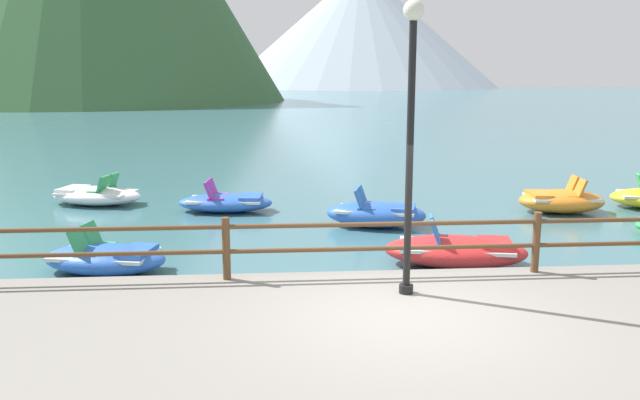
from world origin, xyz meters
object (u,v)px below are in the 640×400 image
(pedal_boat_5, at_px, (226,202))
(pedal_boat_6, at_px, (456,250))
(pedal_boat_1, at_px, (106,258))
(pedal_boat_3, at_px, (376,213))
(lamp_post, at_px, (411,122))
(pedal_boat_0, at_px, (96,195))
(pedal_boat_4, at_px, (561,200))

(pedal_boat_5, height_order, pedal_boat_6, pedal_boat_6)
(pedal_boat_1, height_order, pedal_boat_3, pedal_boat_3)
(pedal_boat_3, bearing_deg, lamp_post, -95.00)
(pedal_boat_0, distance_m, pedal_boat_5, 3.70)
(pedal_boat_3, height_order, pedal_boat_5, pedal_boat_3)
(pedal_boat_0, distance_m, pedal_boat_1, 6.30)
(lamp_post, xyz_separation_m, pedal_boat_4, (5.36, 6.74, -2.51))
(pedal_boat_5, bearing_deg, pedal_boat_6, -47.98)
(lamp_post, distance_m, pedal_boat_4, 8.97)
(lamp_post, xyz_separation_m, pedal_boat_5, (-3.03, 7.46, -2.57))
(pedal_boat_1, xyz_separation_m, pedal_boat_3, (5.29, 3.02, 0.04))
(pedal_boat_1, bearing_deg, pedal_boat_6, -0.70)
(pedal_boat_6, bearing_deg, lamp_post, -120.20)
(pedal_boat_4, bearing_deg, lamp_post, -128.50)
(lamp_post, relative_size, pedal_boat_6, 1.44)
(pedal_boat_5, bearing_deg, pedal_boat_1, -109.79)
(pedal_boat_0, bearing_deg, pedal_boat_6, -37.45)
(pedal_boat_0, height_order, pedal_boat_5, pedal_boat_0)
(pedal_boat_4, height_order, pedal_boat_6, pedal_boat_4)
(pedal_boat_1, distance_m, pedal_boat_5, 5.21)
(lamp_post, height_order, pedal_boat_5, lamp_post)
(lamp_post, height_order, pedal_boat_6, lamp_post)
(lamp_post, distance_m, pedal_boat_3, 6.14)
(pedal_boat_3, bearing_deg, pedal_boat_6, -72.81)
(lamp_post, xyz_separation_m, pedal_boat_6, (1.45, 2.49, -2.52))
(pedal_boat_5, xyz_separation_m, pedal_boat_6, (4.48, -4.97, 0.05))
(pedal_boat_4, bearing_deg, pedal_boat_5, 175.06)
(pedal_boat_3, xyz_separation_m, pedal_boat_5, (-3.52, 1.88, -0.06))
(pedal_boat_6, bearing_deg, pedal_boat_4, 47.37)
(pedal_boat_1, bearing_deg, pedal_boat_5, 70.21)
(lamp_post, relative_size, pedal_boat_5, 1.61)
(pedal_boat_1, bearing_deg, pedal_boat_0, 106.16)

